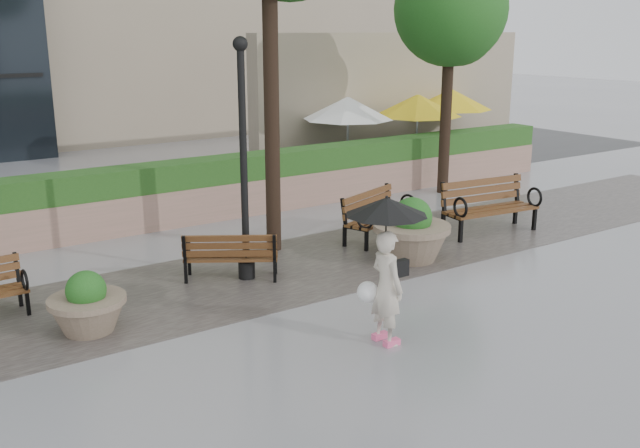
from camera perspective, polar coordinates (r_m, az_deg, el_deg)
ground at (r=9.62m, az=0.56°, el=-9.82°), size 100.00×100.00×0.00m
cobble_strip at (r=12.01m, az=-7.67°, el=-4.69°), size 28.00×3.20×0.01m
hedge_wall at (r=15.38m, az=-14.51°, el=1.95°), size 24.00×0.80×1.35m
cafe_wall at (r=22.54m, az=5.96°, el=9.90°), size 10.00×0.60×4.00m
cafe_hedge at (r=20.78m, az=8.70°, el=5.04°), size 8.00×0.50×0.90m
asphalt_street at (r=19.25m, az=-18.51°, el=2.25°), size 40.00×7.00×0.00m
bench_2 at (r=12.11m, az=-7.11°, el=-3.29°), size 1.63×1.35×0.83m
bench_3 at (r=14.35m, az=4.64°, el=-0.11°), size 1.90×1.28×0.96m
bench_4 at (r=15.14m, az=13.39°, el=0.50°), size 2.13×1.05×1.10m
planter_left at (r=10.44m, az=-18.09°, el=-6.45°), size 1.07×1.07×0.89m
planter_right at (r=13.04m, az=7.33°, el=-0.96°), size 1.40×1.40×1.18m
lamppost at (r=11.73m, az=-6.10°, el=3.76°), size 0.28×0.28×3.99m
tree_2 at (r=18.52m, az=10.57°, el=16.14°), size 2.96×2.78×5.96m
patio_umb_white at (r=19.77m, az=2.25°, el=9.20°), size 2.50×2.50×2.30m
patio_umb_yellow_a at (r=20.73m, az=7.83°, el=9.35°), size 2.50×2.50×2.30m
patio_umb_yellow_b at (r=22.69m, az=10.45°, el=9.75°), size 2.50×2.50×2.30m
pedestrian at (r=9.39m, az=5.32°, el=-2.57°), size 1.08×1.08×1.99m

